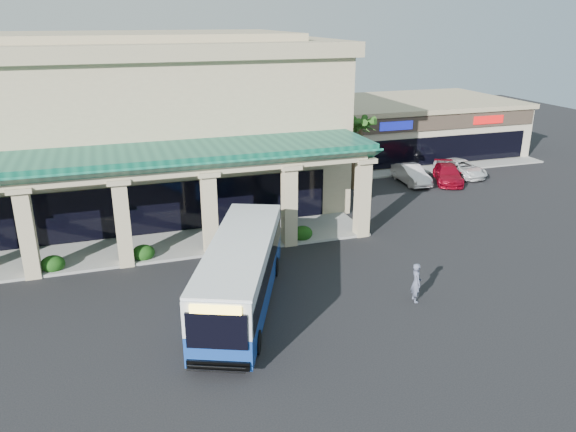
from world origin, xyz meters
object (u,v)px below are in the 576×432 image
object	(u,v)px
car_gray	(461,168)
car_white	(411,174)
car_red	(448,174)
pedestrian	(416,282)
transit_bus	(241,275)

from	to	relation	value
car_gray	car_white	bearing A→B (deg)	179.61
car_white	car_red	distance (m)	2.93
pedestrian	car_red	distance (m)	20.50
car_white	transit_bus	bearing A→B (deg)	-135.56
pedestrian	car_gray	xyz separation A→B (m)	(14.50, 17.60, -0.27)
car_white	car_gray	distance (m)	4.95
transit_bus	pedestrian	distance (m)	7.95
car_white	pedestrian	bearing A→B (deg)	-115.94
pedestrian	car_gray	distance (m)	22.80
pedestrian	car_white	world-z (taller)	pedestrian
car_white	car_red	size ratio (longest dim) A/B	0.93
car_red	car_gray	bearing A→B (deg)	56.93
transit_bus	pedestrian	bearing A→B (deg)	8.23
pedestrian	car_red	xyz separation A→B (m)	(12.43, 16.30, -0.25)
car_white	car_gray	size ratio (longest dim) A/B	0.92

